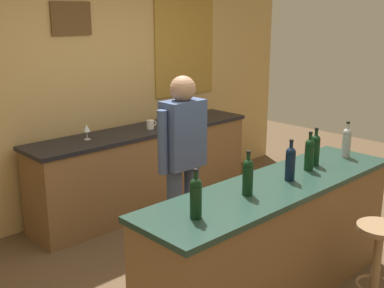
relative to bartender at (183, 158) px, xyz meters
name	(u,v)px	position (x,y,z in m)	size (l,w,h in m)	color
ground_plane	(232,276)	(0.10, -0.49, -0.94)	(10.00, 10.00, 0.00)	brown
back_wall	(92,81)	(0.12, 1.54, 0.48)	(6.00, 0.09, 2.80)	tan
bar_counter	(274,242)	(0.10, -0.89, -0.47)	(2.32, 0.60, 0.92)	brown
side_counter	(145,169)	(0.50, 1.16, -0.48)	(2.65, 0.56, 0.90)	brown
bartender	(183,158)	(0.00, 0.00, 0.00)	(0.52, 0.21, 1.62)	#384766
bar_stool	(378,255)	(0.47, -1.51, -0.48)	(0.32, 0.32, 0.68)	olive
wine_bottle_a	(196,196)	(-0.74, -0.92, 0.12)	(0.07, 0.07, 0.31)	black
wine_bottle_b	(248,176)	(-0.22, -0.88, 0.12)	(0.07, 0.07, 0.31)	black
wine_bottle_c	(290,162)	(0.22, -0.91, 0.12)	(0.07, 0.07, 0.31)	black
wine_bottle_d	(309,153)	(0.53, -0.87, 0.12)	(0.07, 0.07, 0.31)	black
wine_bottle_e	(315,149)	(0.67, -0.83, 0.12)	(0.07, 0.07, 0.31)	black
wine_bottle_f	(347,141)	(1.06, -0.89, 0.12)	(0.07, 0.07, 0.31)	#999E99
wine_glass_a	(87,129)	(-0.19, 1.20, 0.07)	(0.07, 0.07, 0.16)	silver
wine_glass_b	(202,107)	(1.41, 1.20, 0.07)	(0.07, 0.07, 0.16)	silver
coffee_mug	(151,124)	(0.55, 1.12, 0.01)	(0.12, 0.08, 0.09)	silver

